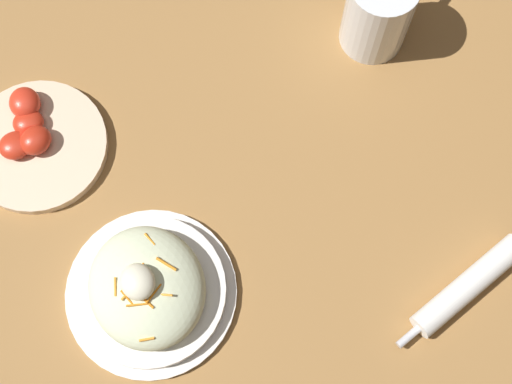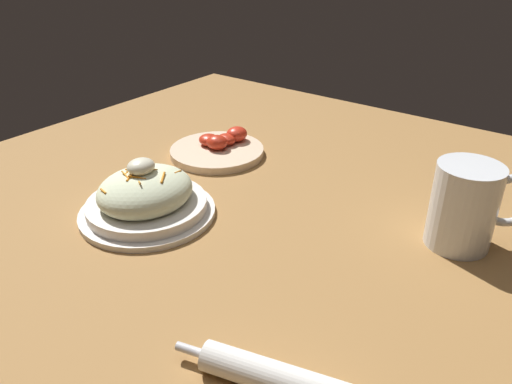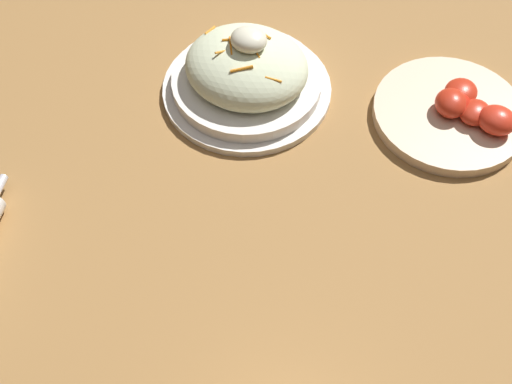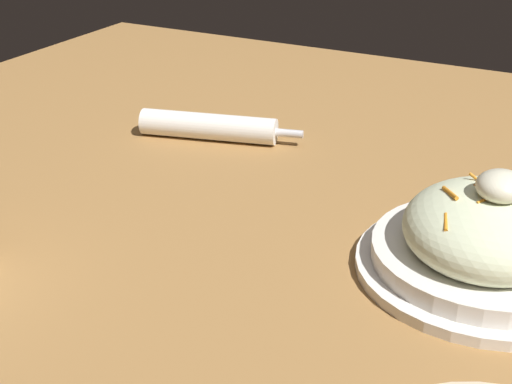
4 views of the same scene
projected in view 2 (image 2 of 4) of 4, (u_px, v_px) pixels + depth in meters
name	position (u px, v px, depth m)	size (l,w,h in m)	color
ground_plane	(257.00, 240.00, 0.80)	(1.43, 1.43, 0.00)	#9E703D
salad_plate	(146.00, 198.00, 0.85)	(0.23, 0.23, 0.10)	white
beer_mug	(465.00, 210.00, 0.76)	(0.11, 0.14, 0.13)	white
napkin_roll	(280.00, 379.00, 0.53)	(0.08, 0.22, 0.03)	white
tomato_plate	(219.00, 148.00, 1.08)	(0.20, 0.20, 0.05)	beige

